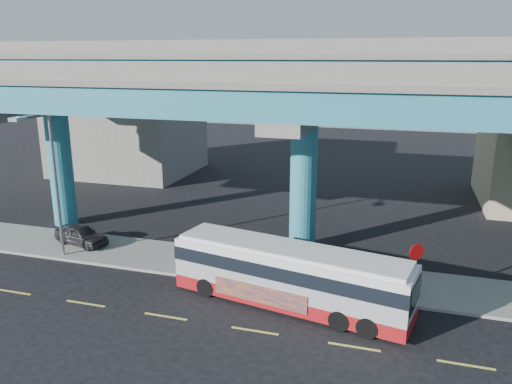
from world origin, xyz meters
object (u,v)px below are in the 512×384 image
(parked_car, at_px, (81,235))
(street_lamp, at_px, (47,165))
(transit_bus, at_px, (290,274))
(stop_sign, at_px, (416,259))

(parked_car, distance_m, street_lamp, 5.13)
(transit_bus, distance_m, street_lamp, 13.85)
(transit_bus, distance_m, stop_sign, 5.66)
(transit_bus, distance_m, parked_car, 13.73)
(transit_bus, relative_size, street_lamp, 1.38)
(parked_car, bearing_deg, transit_bus, -90.90)
(parked_car, bearing_deg, street_lamp, -166.12)
(parked_car, relative_size, stop_sign, 1.37)
(parked_car, height_order, street_lamp, street_lamp)
(street_lamp, relative_size, stop_sign, 3.00)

